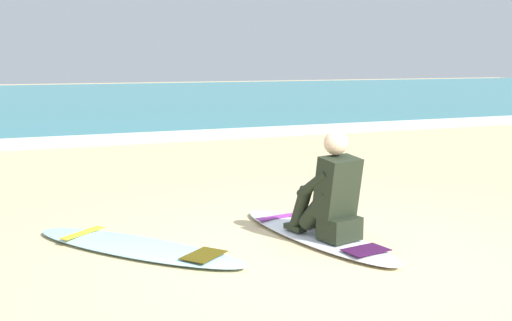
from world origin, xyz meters
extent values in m
plane|color=#CCB584|center=(0.00, 0.00, 0.00)|extent=(80.00, 80.00, 0.00)
cube|color=teal|center=(0.00, 21.88, 0.05)|extent=(80.00, 28.00, 0.10)
cube|color=white|center=(0.00, 8.18, 0.06)|extent=(80.00, 0.90, 0.11)
ellipsoid|color=silver|center=(0.17, 0.59, 0.04)|extent=(0.85, 2.22, 0.07)
cube|color=purple|center=(0.08, 1.19, 0.07)|extent=(0.49, 0.17, 0.01)
cube|color=#351037|center=(0.28, -0.09, 0.07)|extent=(0.40, 0.29, 0.01)
cube|color=black|center=(0.22, 0.25, 0.18)|extent=(0.37, 0.33, 0.20)
cylinder|color=black|center=(0.08, 0.41, 0.33)|extent=(0.24, 0.43, 0.43)
cylinder|color=black|center=(0.02, 0.60, 0.30)|extent=(0.18, 0.28, 0.42)
cube|color=black|center=(0.00, 0.67, 0.10)|extent=(0.15, 0.24, 0.05)
cylinder|color=black|center=(0.28, 0.45, 0.33)|extent=(0.24, 0.43, 0.43)
cylinder|color=black|center=(0.25, 0.65, 0.30)|extent=(0.18, 0.28, 0.42)
cube|color=black|center=(0.24, 0.72, 0.10)|extent=(0.15, 0.24, 0.05)
cube|color=black|center=(0.21, 0.29, 0.53)|extent=(0.40, 0.36, 0.57)
sphere|color=beige|center=(0.21, 0.32, 0.92)|extent=(0.21, 0.21, 0.21)
cylinder|color=black|center=(0.04, 0.40, 0.55)|extent=(0.18, 0.41, 0.31)
cylinder|color=black|center=(0.32, 0.46, 0.55)|extent=(0.18, 0.41, 0.31)
ellipsoid|color=#9ED1E5|center=(-1.43, 0.86, 0.04)|extent=(1.76, 2.06, 0.07)
cube|color=gold|center=(-1.81, 1.34, 0.07)|extent=(0.44, 0.37, 0.01)
cube|color=#4C400C|center=(-1.00, 0.30, 0.07)|extent=(0.43, 0.41, 0.01)
camera|label=1|loc=(-2.49, -4.30, 1.63)|focal=43.73mm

